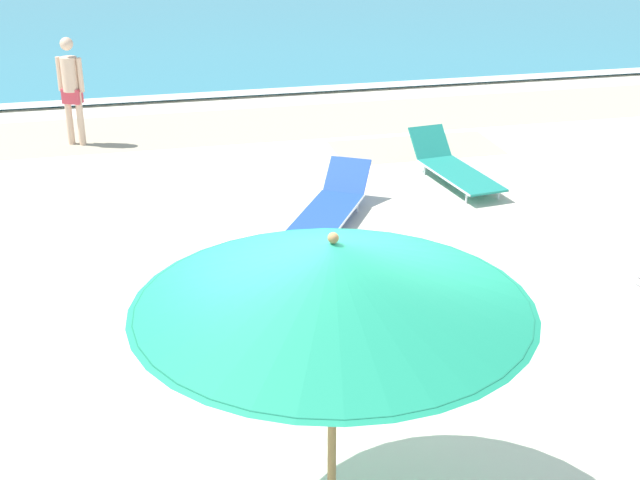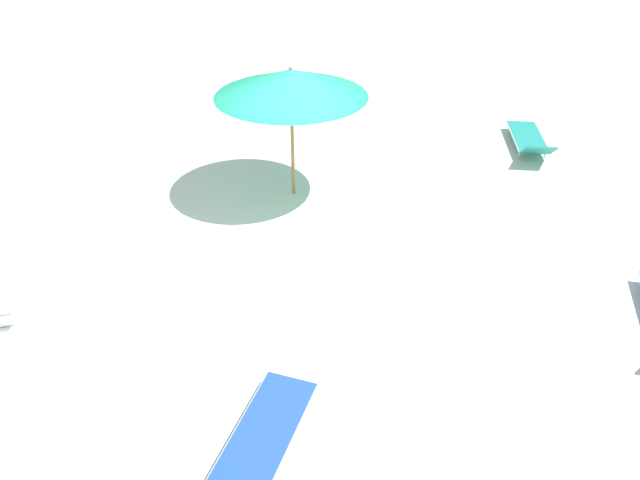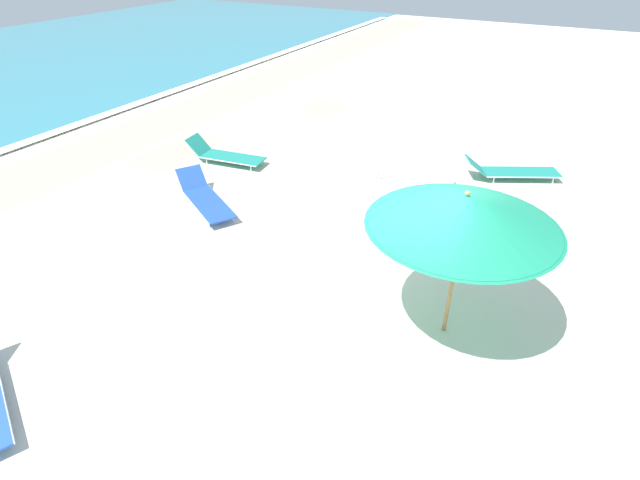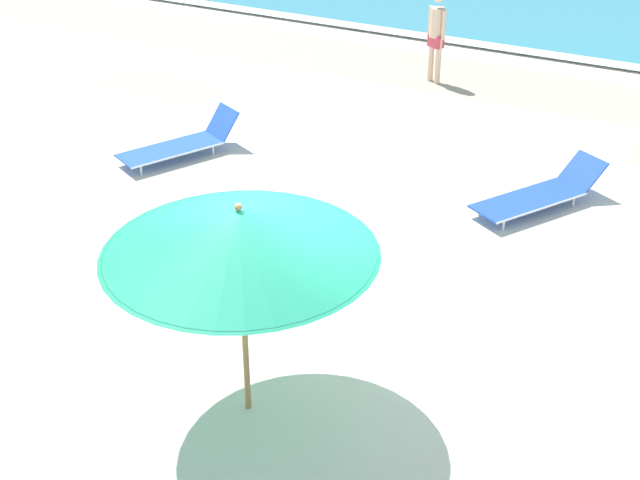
{
  "view_description": "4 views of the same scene",
  "coord_description": "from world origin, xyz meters",
  "px_view_note": "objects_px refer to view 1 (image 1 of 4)",
  "views": [
    {
      "loc": [
        -1.39,
        -5.91,
        4.43
      ],
      "look_at": [
        0.37,
        1.59,
        1.08
      ],
      "focal_mm": 50.0,
      "sensor_mm": 36.0,
      "label": 1
    },
    {
      "loc": [
        1.41,
        8.75,
        5.35
      ],
      "look_at": [
        -0.06,
        1.77,
        0.79
      ],
      "focal_mm": 35.0,
      "sensor_mm": 36.0,
      "label": 2
    },
    {
      "loc": [
        -6.02,
        -2.13,
        5.11
      ],
      "look_at": [
        0.2,
        1.23,
        0.69
      ],
      "focal_mm": 28.0,
      "sensor_mm": 36.0,
      "label": 3
    },
    {
      "loc": [
        3.7,
        -6.92,
        5.92
      ],
      "look_at": [
        -0.57,
        1.21,
        0.68
      ],
      "focal_mm": 50.0,
      "sensor_mm": 36.0,
      "label": 4
    }
  ],
  "objects_px": {
    "beachgoer_wading_adult": "(71,85)",
    "sun_lounger_under_umbrella": "(454,167)",
    "beach_umbrella": "(333,276)",
    "sun_lounger_beside_umbrella": "(330,206)"
  },
  "relations": [
    {
      "from": "beach_umbrella",
      "to": "sun_lounger_beside_umbrella",
      "type": "height_order",
      "value": "beach_umbrella"
    },
    {
      "from": "beachgoer_wading_adult",
      "to": "sun_lounger_under_umbrella",
      "type": "bearing_deg",
      "value": 176.53
    },
    {
      "from": "sun_lounger_under_umbrella",
      "to": "beachgoer_wading_adult",
      "type": "height_order",
      "value": "beachgoer_wading_adult"
    },
    {
      "from": "beach_umbrella",
      "to": "sun_lounger_under_umbrella",
      "type": "bearing_deg",
      "value": 62.55
    },
    {
      "from": "beach_umbrella",
      "to": "sun_lounger_under_umbrella",
      "type": "xyz_separation_m",
      "value": [
        3.51,
        6.76,
        -1.8
      ]
    },
    {
      "from": "sun_lounger_beside_umbrella",
      "to": "beachgoer_wading_adult",
      "type": "xyz_separation_m",
      "value": [
        -3.27,
        4.23,
        0.79
      ]
    },
    {
      "from": "sun_lounger_beside_umbrella",
      "to": "sun_lounger_under_umbrella",
      "type": "bearing_deg",
      "value": 57.81
    },
    {
      "from": "beach_umbrella",
      "to": "sun_lounger_beside_umbrella",
      "type": "bearing_deg",
      "value": 76.31
    },
    {
      "from": "sun_lounger_under_umbrella",
      "to": "sun_lounger_beside_umbrella",
      "type": "distance_m",
      "value": 2.39
    },
    {
      "from": "beach_umbrella",
      "to": "beachgoer_wading_adult",
      "type": "xyz_separation_m",
      "value": [
        -1.89,
        9.9,
        -1.02
      ]
    }
  ]
}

